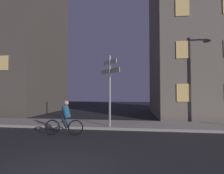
% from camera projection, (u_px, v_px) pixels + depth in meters
% --- Properties ---
extents(sidewalk_kerb, '(40.00, 2.73, 0.14)m').
position_uv_depth(sidewalk_kerb, '(102.00, 124.00, 10.87)').
color(sidewalk_kerb, gray).
rests_on(sidewalk_kerb, ground_plane).
extents(signpost, '(1.24, 1.24, 3.91)m').
position_uv_depth(signpost, '(110.00, 84.00, 9.87)').
color(signpost, gray).
rests_on(signpost, sidewalk_kerb).
extents(cyclist, '(1.82, 0.35, 1.61)m').
position_uv_depth(cyclist, '(65.00, 119.00, 8.33)').
color(cyclist, black).
rests_on(cyclist, ground_plane).
extents(building_left_block, '(12.11, 8.79, 17.68)m').
position_uv_depth(building_left_block, '(0.00, 31.00, 19.61)').
color(building_left_block, '#4C443D').
rests_on(building_left_block, ground_plane).
extents(building_right_block, '(9.11, 9.85, 17.63)m').
position_uv_depth(building_right_block, '(202.00, 20.00, 16.74)').
color(building_right_block, '#6B6056').
rests_on(building_right_block, ground_plane).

